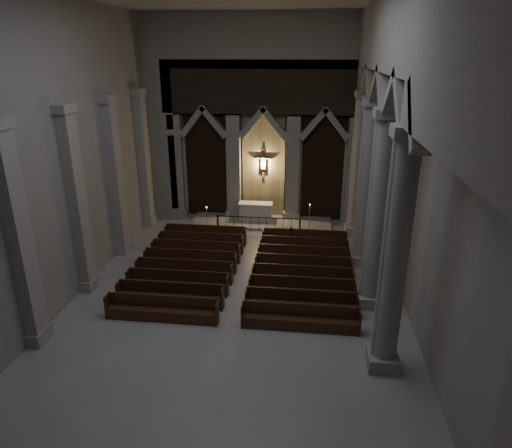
# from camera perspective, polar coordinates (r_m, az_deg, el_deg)

# --- Properties ---
(room) EXTENTS (24.00, 24.10, 12.00)m
(room) POSITION_cam_1_polar(r_m,az_deg,el_deg) (15.97, -3.43, 12.39)
(room) COLOR #9B9993
(room) RESTS_ON ground
(sanctuary_wall) EXTENTS (14.00, 0.77, 12.00)m
(sanctuary_wall) POSITION_cam_1_polar(r_m,az_deg,el_deg) (27.43, 0.93, 13.86)
(sanctuary_wall) COLOR #9D9B93
(sanctuary_wall) RESTS_ON ground
(right_arcade) EXTENTS (1.00, 24.00, 12.00)m
(right_arcade) POSITION_cam_1_polar(r_m,az_deg,el_deg) (17.23, 16.21, 13.00)
(right_arcade) COLOR #9D9B93
(right_arcade) RESTS_ON ground
(left_pilasters) EXTENTS (0.60, 13.00, 8.03)m
(left_pilasters) POSITION_cam_1_polar(r_m,az_deg,el_deg) (22.14, -19.08, 3.86)
(left_pilasters) COLOR #9D9B93
(left_pilasters) RESTS_ON ground
(sanctuary_step) EXTENTS (8.50, 2.60, 0.15)m
(sanctuary_step) POSITION_cam_1_polar(r_m,az_deg,el_deg) (28.09, 0.65, 0.26)
(sanctuary_step) COLOR #9D9B93
(sanctuary_step) RESTS_ON ground
(altar) EXTENTS (2.08, 0.83, 1.05)m
(altar) POSITION_cam_1_polar(r_m,az_deg,el_deg) (28.17, -0.03, 1.63)
(altar) COLOR beige
(altar) RESTS_ON sanctuary_step
(altar_rail) EXTENTS (4.90, 0.09, 0.96)m
(altar_rail) POSITION_cam_1_polar(r_m,az_deg,el_deg) (26.48, 0.31, 0.26)
(altar_rail) COLOR black
(altar_rail) RESTS_ON ground
(candle_stand_left) EXTENTS (0.21, 0.21, 1.22)m
(candle_stand_left) POSITION_cam_1_polar(r_m,az_deg,el_deg) (27.66, -6.13, 0.38)
(candle_stand_left) COLOR #B68E38
(candle_stand_left) RESTS_ON ground
(candle_stand_right) EXTENTS (0.27, 0.27, 1.61)m
(candle_stand_right) POSITION_cam_1_polar(r_m,az_deg,el_deg) (27.08, 6.65, 0.13)
(candle_stand_right) COLOR #B68E38
(candle_stand_right) RESTS_ON ground
(pews) EXTENTS (9.89, 8.23, 1.00)m
(pews) POSITION_cam_1_polar(r_m,az_deg,el_deg) (21.31, -1.48, -5.99)
(pews) COLOR black
(pews) RESTS_ON ground
(worshipper) EXTENTS (0.42, 0.30, 1.08)m
(worshipper) POSITION_cam_1_polar(r_m,az_deg,el_deg) (24.70, 4.43, -1.60)
(worshipper) COLOR black
(worshipper) RESTS_ON ground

